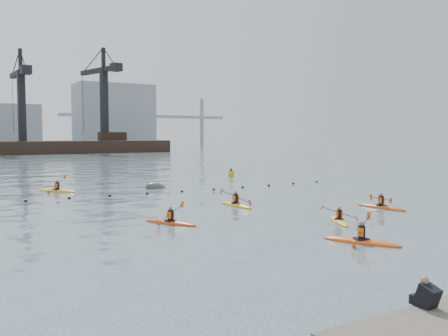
% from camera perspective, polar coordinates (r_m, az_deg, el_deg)
% --- Properties ---
extents(ground, '(400.00, 400.00, 0.00)m').
position_cam_1_polar(ground, '(20.98, 19.39, -9.34)').
color(ground, '#3C4E58').
rests_on(ground, ground).
extents(float_line, '(33.24, 0.73, 0.24)m').
position_cam_1_polar(float_line, '(39.06, -7.23, -2.93)').
color(float_line, black).
rests_on(float_line, ground).
extents(barge_pier, '(72.00, 19.30, 29.50)m').
position_cam_1_polar(barge_pier, '(124.14, -23.14, 2.44)').
color(barge_pier, black).
rests_on(barge_pier, ground).
extents(skyline, '(141.00, 28.00, 22.00)m').
position_cam_1_polar(skyline, '(164.46, -24.12, 5.30)').
color(skyline, gray).
rests_on(skyline, ground).
extents(kayaker_0, '(2.24, 3.42, 1.36)m').
position_cam_1_polar(kayaker_0, '(21.94, 16.19, -8.39)').
color(kayaker_0, '#D74E14').
rests_on(kayaker_0, ground).
extents(kayaker_1, '(2.00, 2.93, 1.09)m').
position_cam_1_polar(kayaker_1, '(26.75, 13.69, -6.13)').
color(kayaker_1, gold).
rests_on(kayaker_1, ground).
extents(kayaker_2, '(2.20, 3.25, 1.21)m').
position_cam_1_polar(kayaker_2, '(25.64, -6.44, -6.46)').
color(kayaker_2, '#C03D12').
rests_on(kayaker_2, ground).
extents(kayaker_3, '(2.49, 3.60, 1.39)m').
position_cam_1_polar(kayaker_3, '(31.76, 1.43, -4.38)').
color(kayaker_3, gold).
rests_on(kayaker_3, ground).
extents(kayaker_4, '(2.39, 3.63, 1.15)m').
position_cam_1_polar(kayaker_4, '(32.45, 18.37, -4.40)').
color(kayaker_4, '#C74F12').
rests_on(kayaker_4, ground).
extents(kayaker_5, '(2.88, 3.09, 1.44)m').
position_cam_1_polar(kayaker_5, '(41.90, -19.43, -2.55)').
color(kayaker_5, gold).
rests_on(kayaker_5, ground).
extents(mooring_buoy, '(2.31, 1.43, 1.41)m').
position_cam_1_polar(mooring_buoy, '(42.44, -8.20, -2.42)').
color(mooring_buoy, '#3B3D40').
rests_on(mooring_buoy, ground).
extents(nav_buoy, '(0.63, 0.63, 1.14)m').
position_cam_1_polar(nav_buoy, '(53.36, 0.87, -0.68)').
color(nav_buoy, gold).
rests_on(nav_buoy, ground).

